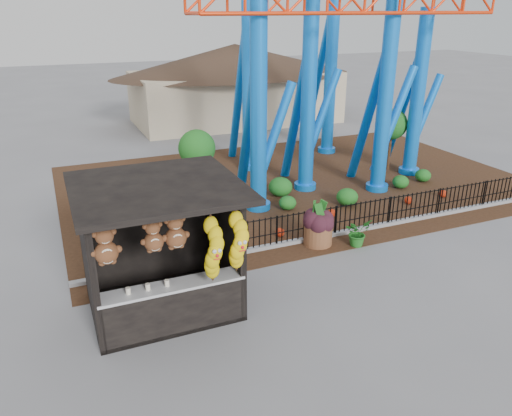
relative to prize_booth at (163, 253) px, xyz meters
name	(u,v)px	position (x,y,z in m)	size (l,w,h in m)	color
ground	(300,304)	(2.97, -0.91, -1.53)	(120.00, 120.00, 0.00)	slate
mulch_bed	(295,182)	(6.97, 7.09, -1.52)	(18.00, 12.00, 0.02)	#331E11
curb	(368,228)	(6.97, 2.09, -1.47)	(18.00, 0.18, 0.12)	gray
prize_booth	(163,253)	(0.00, 0.00, 0.00)	(3.50, 3.40, 3.12)	black
picket_fence	(392,211)	(7.87, 2.09, -1.03)	(12.20, 0.06, 1.00)	black
roller_coaster	(325,11)	(8.09, 7.32, 4.91)	(11.00, 6.37, 10.82)	blue
terracotta_planter	(318,234)	(4.97, 1.79, -1.21)	(0.85, 0.85, 0.64)	brown
planter_foliage	(319,214)	(4.97, 1.79, -0.57)	(0.70, 0.70, 0.64)	black
potted_plant	(357,232)	(6.01, 1.28, -1.11)	(0.75, 0.65, 0.83)	#195418
landscaping	(336,190)	(7.55, 4.99, -1.22)	(8.06, 3.82, 0.71)	#1A5A1A
pavilion	(235,71)	(8.97, 19.09, 1.54)	(15.00, 15.00, 4.80)	#BFAD8C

